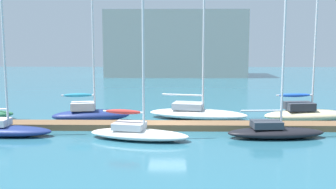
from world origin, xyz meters
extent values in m
plane|color=#286075|center=(0.00, 0.00, 0.00)|extent=(120.00, 120.00, 0.00)
cube|color=brown|center=(0.00, 0.00, 0.20)|extent=(32.25, 1.62, 0.40)
ellipsoid|color=navy|center=(-9.93, -2.22, 0.32)|extent=(6.09, 2.05, 0.64)
cylinder|color=silver|center=(-9.63, -2.24, 5.01)|extent=(0.14, 0.14, 8.75)
ellipsoid|color=navy|center=(-5.54, 2.27, 0.42)|extent=(5.72, 2.70, 0.85)
cube|color=silver|center=(-6.08, 2.17, 1.12)|extent=(1.84, 1.51, 0.55)
cylinder|color=silver|center=(-5.27, 2.32, 4.68)|extent=(0.13, 0.13, 7.67)
cylinder|color=silver|center=(-6.41, 2.11, 1.92)|extent=(2.29, 0.51, 0.11)
ellipsoid|color=teal|center=(-6.41, 2.11, 1.92)|extent=(2.11, 0.72, 0.28)
ellipsoid|color=white|center=(-1.61, -2.92, 0.30)|extent=(6.26, 3.14, 0.60)
cube|color=silver|center=(-2.19, -2.79, 0.79)|extent=(2.04, 1.69, 0.39)
cylinder|color=silver|center=(-1.31, -2.98, 4.61)|extent=(0.14, 0.14, 8.02)
cylinder|color=silver|center=(-2.54, -2.71, 1.62)|extent=(2.48, 0.64, 0.11)
ellipsoid|color=#B72D28|center=(-2.54, -2.71, 1.62)|extent=(2.29, 0.83, 0.28)
ellipsoid|color=white|center=(2.18, 3.33, 0.36)|extent=(7.61, 3.71, 0.72)
cube|color=#9EA3AD|center=(1.47, 3.48, 0.95)|extent=(2.47, 1.99, 0.47)
cylinder|color=silver|center=(2.54, 3.25, 6.33)|extent=(0.14, 0.14, 11.21)
cylinder|color=silver|center=(1.04, 3.57, 1.76)|extent=(3.02, 0.74, 0.12)
ellipsoid|color=black|center=(6.52, -2.41, 0.32)|extent=(5.90, 2.11, 0.64)
cube|color=#333842|center=(5.94, -2.45, 0.84)|extent=(1.82, 1.32, 0.41)
cylinder|color=silver|center=(6.81, -2.39, 4.84)|extent=(0.13, 0.13, 8.40)
cylinder|color=silver|center=(5.60, -2.48, 1.67)|extent=(2.43, 0.27, 0.11)
ellipsoid|color=beige|center=(10.03, 2.65, 0.42)|extent=(6.58, 2.80, 0.84)
cube|color=#333842|center=(9.40, 2.58, 1.11)|extent=(2.07, 1.65, 0.55)
cylinder|color=silver|center=(10.35, 2.69, 4.74)|extent=(0.14, 0.14, 7.80)
cylinder|color=silver|center=(9.02, 2.53, 1.91)|extent=(2.67, 0.44, 0.11)
ellipsoid|color=blue|center=(9.02, 2.53, 1.91)|extent=(2.44, 0.65, 0.28)
sphere|color=yellow|center=(10.53, 5.00, 0.37)|extent=(0.74, 0.74, 0.74)
cube|color=#ADA89E|center=(0.48, 39.08, 5.17)|extent=(21.99, 8.91, 10.35)
camera|label=1|loc=(0.56, -25.80, 5.84)|focal=42.71mm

